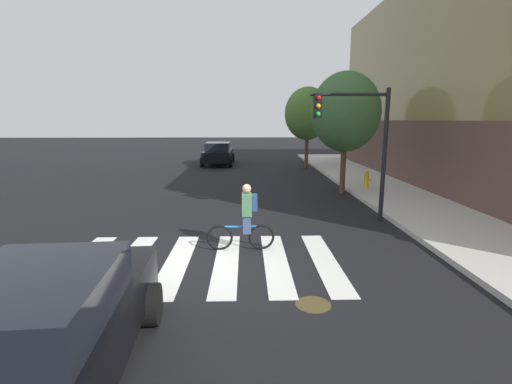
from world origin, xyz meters
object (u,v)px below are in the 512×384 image
Objects in this scene: street_tree_near at (346,112)px; manhole_cover at (313,304)px; cyclist at (245,218)px; fire_hydrant at (367,179)px; sedan_near at (41,334)px; traffic_light_near at (359,132)px; sedan_mid at (218,153)px; street_tree_mid at (307,114)px.

manhole_cover is at bearing -107.14° from street_tree_near.
cyclist is 9.54m from fire_hydrant.
fire_hydrant is at bearing 23.25° from street_tree_near.
cyclist reaches higher than sedan_near.
sedan_near is 1.12× the size of traffic_light_near.
fire_hydrant is (7.93, 12.72, -0.29)m from sedan_near.
traffic_light_near is (5.55, -15.38, 2.03)m from sedan_mid.
traffic_light_near is 0.80× the size of street_tree_near.
sedan_mid is 7.01m from street_tree_mid.
cyclist is at bearing -120.95° from street_tree_near.
street_tree_mid is at bearing 75.55° from cyclist.
sedan_near is 2.75× the size of cyclist.
manhole_cover is at bearing -67.13° from cyclist.
sedan_near is 5.52m from cyclist.
cyclist is 8.80m from street_tree_near.
street_tree_mid is (-1.47, 8.19, 3.08)m from fire_hydrant.
street_tree_mid is (2.89, 18.78, 3.61)m from manhole_cover.
sedan_mid is 12.75m from fire_hydrant.
traffic_light_near is at bearing 36.13° from cyclist.
sedan_near is 6.04× the size of fire_hydrant.
street_tree_near is (-1.27, -0.54, 3.02)m from fire_hydrant.
traffic_light_near is 0.78× the size of street_tree_mid.
sedan_near is 22.97m from sedan_mid.
sedan_mid is 1.12× the size of traffic_light_near.
fire_hydrant is at bearing 67.60° from manhole_cover.
traffic_light_near reaches higher than fire_hydrant.
cyclist is at bearing -83.65° from sedan_mid.
cyclist is 0.41× the size of traffic_light_near.
manhole_cover is at bearing -112.40° from fire_hydrant.
sedan_near is at bearing -121.95° from fire_hydrant.
street_tree_mid is (0.55, 13.32, 0.75)m from traffic_light_near.
traffic_light_near is at bearing -92.36° from street_tree_mid.
street_tree_near reaches higher than fire_hydrant.
fire_hydrant is (2.02, 5.14, -2.33)m from traffic_light_near.
sedan_mid is 6.03× the size of fire_hydrant.
street_tree_near reaches higher than traffic_light_near.
manhole_cover is 11.10m from street_tree_near.
street_tree_near reaches higher than sedan_mid.
sedan_near is at bearing -107.17° from street_tree_mid.
cyclist is at bearing 64.72° from sedan_near.
street_tree_mid reaches higher than manhole_cover.
sedan_near is at bearing -149.20° from manhole_cover.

